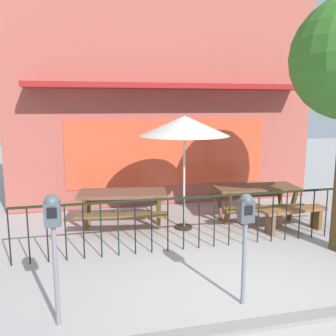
% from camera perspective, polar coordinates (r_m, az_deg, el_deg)
% --- Properties ---
extents(ground, '(40.00, 40.00, 0.00)m').
position_cam_1_polar(ground, '(5.40, 11.97, -18.46)').
color(ground, '#A5A29F').
extents(pub_storefront, '(7.87, 1.29, 5.62)m').
position_cam_1_polar(pub_storefront, '(9.33, -0.21, 11.46)').
color(pub_storefront, brown).
rests_on(pub_storefront, ground).
extents(patio_fence_front, '(6.64, 0.04, 0.97)m').
position_cam_1_polar(patio_fence_front, '(6.53, 6.17, -6.93)').
color(patio_fence_front, black).
rests_on(patio_fence_front, ground).
extents(picnic_table_left, '(1.98, 1.61, 0.79)m').
position_cam_1_polar(picnic_table_left, '(7.59, -7.18, -4.93)').
color(picnic_table_left, brown).
rests_on(picnic_table_left, ground).
extents(picnic_table_right, '(1.87, 1.45, 0.79)m').
position_cam_1_polar(picnic_table_right, '(8.25, 13.66, -3.94)').
color(picnic_table_right, brown).
rests_on(picnic_table_right, ground).
extents(patio_umbrella, '(1.81, 1.81, 2.34)m').
position_cam_1_polar(patio_umbrella, '(7.25, 2.62, 6.58)').
color(patio_umbrella, black).
rests_on(patio_umbrella, ground).
extents(patio_bench, '(1.42, 0.44, 0.48)m').
position_cam_1_polar(patio_bench, '(7.83, 19.26, -6.93)').
color(patio_bench, brown).
rests_on(patio_bench, ground).
extents(parking_meter_near, '(0.18, 0.17, 1.47)m').
position_cam_1_polar(parking_meter_near, '(4.66, 12.14, -7.99)').
color(parking_meter_near, slate).
rests_on(parking_meter_near, ground).
extents(parking_meter_far, '(0.18, 0.17, 1.57)m').
position_cam_1_polar(parking_meter_far, '(4.30, -17.66, -8.66)').
color(parking_meter_far, slate).
rests_on(parking_meter_far, ground).
extents(curb_edge, '(11.02, 0.20, 0.11)m').
position_cam_1_polar(curb_edge, '(4.80, 16.28, -22.58)').
color(curb_edge, gray).
rests_on(curb_edge, ground).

